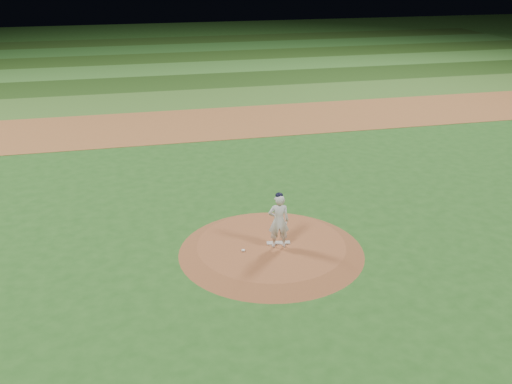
# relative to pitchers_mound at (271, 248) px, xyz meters

# --- Properties ---
(ground) EXTENTS (120.00, 120.00, 0.00)m
(ground) POSITION_rel_pitchers_mound_xyz_m (0.00, 0.00, -0.12)
(ground) COLOR #23531B
(ground) RESTS_ON ground
(infield_dirt_band) EXTENTS (70.00, 6.00, 0.02)m
(infield_dirt_band) POSITION_rel_pitchers_mound_xyz_m (0.00, 14.00, -0.12)
(infield_dirt_band) COLOR brown
(infield_dirt_band) RESTS_ON ground
(outfield_stripe_0) EXTENTS (70.00, 5.00, 0.02)m
(outfield_stripe_0) POSITION_rel_pitchers_mound_xyz_m (0.00, 19.50, -0.12)
(outfield_stripe_0) COLOR #3A6725
(outfield_stripe_0) RESTS_ON ground
(outfield_stripe_1) EXTENTS (70.00, 5.00, 0.02)m
(outfield_stripe_1) POSITION_rel_pitchers_mound_xyz_m (0.00, 24.50, -0.12)
(outfield_stripe_1) COLOR #204215
(outfield_stripe_1) RESTS_ON ground
(outfield_stripe_2) EXTENTS (70.00, 5.00, 0.02)m
(outfield_stripe_2) POSITION_rel_pitchers_mound_xyz_m (0.00, 29.50, -0.12)
(outfield_stripe_2) COLOR #39752A
(outfield_stripe_2) RESTS_ON ground
(outfield_stripe_3) EXTENTS (70.00, 5.00, 0.02)m
(outfield_stripe_3) POSITION_rel_pitchers_mound_xyz_m (0.00, 34.50, -0.12)
(outfield_stripe_3) COLOR #234716
(outfield_stripe_3) RESTS_ON ground
(outfield_stripe_4) EXTENTS (70.00, 5.00, 0.02)m
(outfield_stripe_4) POSITION_rel_pitchers_mound_xyz_m (0.00, 39.50, -0.12)
(outfield_stripe_4) COLOR #2B6424
(outfield_stripe_4) RESTS_ON ground
(outfield_stripe_5) EXTENTS (70.00, 5.00, 0.02)m
(outfield_stripe_5) POSITION_rel_pitchers_mound_xyz_m (0.00, 44.50, -0.12)
(outfield_stripe_5) COLOR #214215
(outfield_stripe_5) RESTS_ON ground
(pitchers_mound) EXTENTS (5.50, 5.50, 0.25)m
(pitchers_mound) POSITION_rel_pitchers_mound_xyz_m (0.00, 0.00, 0.00)
(pitchers_mound) COLOR brown
(pitchers_mound) RESTS_ON ground
(pitching_rubber) EXTENTS (0.71, 0.27, 0.03)m
(pitching_rubber) POSITION_rel_pitchers_mound_xyz_m (0.22, -0.00, 0.14)
(pitching_rubber) COLOR silver
(pitching_rubber) RESTS_ON pitchers_mound
(rosin_bag) EXTENTS (0.11, 0.11, 0.06)m
(rosin_bag) POSITION_rel_pitchers_mound_xyz_m (-0.90, -0.24, 0.16)
(rosin_bag) COLOR silver
(rosin_bag) RESTS_ON pitchers_mound
(pitcher_on_mound) EXTENTS (0.65, 0.47, 1.72)m
(pitcher_on_mound) POSITION_rel_pitchers_mound_xyz_m (0.16, -0.20, 0.97)
(pitcher_on_mound) COLOR silver
(pitcher_on_mound) RESTS_ON pitchers_mound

